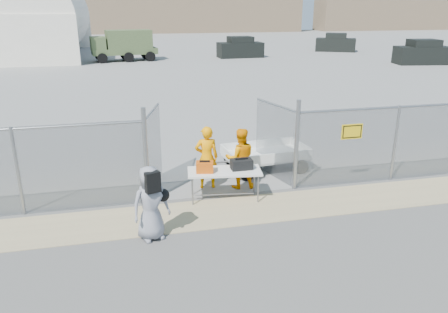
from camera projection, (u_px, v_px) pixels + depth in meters
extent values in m
plane|color=#545454|center=(244.00, 230.00, 9.87)|extent=(160.00, 160.00, 0.00)
cube|color=gray|center=(143.00, 52.00, 48.55)|extent=(160.00, 80.00, 0.01)
cube|color=tan|center=(233.00, 211.00, 10.79)|extent=(44.00, 1.60, 0.01)
cube|color=#D9540D|center=(205.00, 167.00, 11.08)|extent=(0.48, 0.37, 0.27)
cube|color=black|center=(241.00, 164.00, 11.29)|extent=(0.55, 0.33, 0.26)
imported|color=#FF9600|center=(207.00, 158.00, 11.93)|extent=(0.68, 0.48, 1.77)
imported|color=#FF9600|center=(240.00, 158.00, 11.97)|extent=(0.89, 0.72, 1.70)
imported|color=gray|center=(151.00, 203.00, 9.29)|extent=(0.94, 0.75, 1.66)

